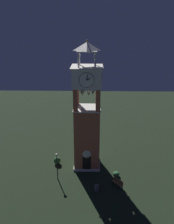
# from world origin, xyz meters

# --- Properties ---
(ground) EXTENTS (80.00, 80.00, 0.00)m
(ground) POSITION_xyz_m (0.00, 0.00, 0.00)
(ground) COLOR black
(clock_tower) EXTENTS (3.90, 3.90, 16.76)m
(clock_tower) POSITION_xyz_m (-0.00, -0.00, 6.76)
(clock_tower) COLOR #AD5B42
(clock_tower) RESTS_ON ground
(park_bench) EXTENTS (1.34, 1.53, 0.95)m
(park_bench) POSITION_xyz_m (3.81, -4.76, 0.48)
(park_bench) COLOR brown
(park_bench) RESTS_ON ground
(lamp_post) EXTENTS (0.36, 0.36, 3.56)m
(lamp_post) POSITION_xyz_m (-3.62, -3.47, 2.50)
(lamp_post) COLOR black
(lamp_post) RESTS_ON ground
(trash_bin) EXTENTS (0.52, 0.52, 0.80)m
(trash_bin) POSITION_xyz_m (1.26, -5.79, 0.40)
(trash_bin) COLOR #4C4C51
(trash_bin) RESTS_ON ground
(shrub_near_entry) EXTENTS (0.96, 0.96, 1.09)m
(shrub_near_entry) POSITION_xyz_m (-4.15, 0.09, 0.55)
(shrub_near_entry) COLOR #336638
(shrub_near_entry) RESTS_ON ground
(shrub_left_of_tower) EXTENTS (0.85, 0.85, 0.64)m
(shrub_left_of_tower) POSITION_xyz_m (3.80, -2.71, 0.32)
(shrub_left_of_tower) COLOR #336638
(shrub_left_of_tower) RESTS_ON ground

